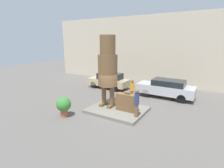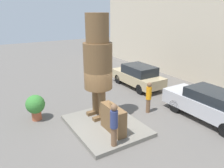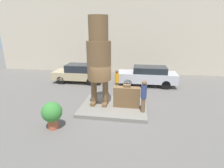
# 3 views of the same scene
# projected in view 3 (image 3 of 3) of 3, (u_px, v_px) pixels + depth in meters

# --- Properties ---
(ground_plane) EXTENTS (60.00, 60.00, 0.00)m
(ground_plane) POSITION_uv_depth(u_px,v_px,m) (114.00, 108.00, 10.14)
(ground_plane) COLOR #605B56
(pedestal) EXTENTS (3.74, 2.99, 0.19)m
(pedestal) POSITION_uv_depth(u_px,v_px,m) (114.00, 107.00, 10.11)
(pedestal) COLOR slate
(pedestal) RESTS_ON ground_plane
(building_backdrop) EXTENTS (28.00, 0.60, 7.40)m
(building_backdrop) POSITION_uv_depth(u_px,v_px,m) (127.00, 36.00, 17.56)
(building_backdrop) COLOR beige
(building_backdrop) RESTS_ON ground_plane
(statue_figure) EXTENTS (1.32, 1.32, 4.89)m
(statue_figure) POSITION_uv_depth(u_px,v_px,m) (99.00, 55.00, 9.45)
(statue_figure) COLOR brown
(statue_figure) RESTS_ON pedestal
(giant_suitcase) EXTENTS (1.47, 0.43, 1.33)m
(giant_suitcase) POSITION_uv_depth(u_px,v_px,m) (127.00, 97.00, 9.76)
(giant_suitcase) COLOR brown
(giant_suitcase) RESTS_ON pedestal
(tourist) EXTENTS (0.30, 0.30, 1.75)m
(tourist) POSITION_uv_depth(u_px,v_px,m) (144.00, 95.00, 9.01)
(tourist) COLOR brown
(tourist) RESTS_ON pedestal
(parked_car_tan) EXTENTS (4.14, 1.72, 1.56)m
(parked_car_tan) POSITION_uv_depth(u_px,v_px,m) (79.00, 73.00, 14.93)
(parked_car_tan) COLOR tan
(parked_car_tan) RESTS_ON ground_plane
(parked_car_silver) EXTENTS (4.68, 1.72, 1.56)m
(parked_car_silver) POSITION_uv_depth(u_px,v_px,m) (147.00, 75.00, 14.04)
(parked_car_silver) COLOR #B7B7BC
(parked_car_silver) RESTS_ON ground_plane
(planter_pot) EXTENTS (0.92, 0.92, 1.29)m
(planter_pot) POSITION_uv_depth(u_px,v_px,m) (52.00, 113.00, 7.88)
(planter_pot) COLOR #AD5638
(planter_pot) RESTS_ON ground_plane
(worker_hivis) EXTENTS (0.29, 0.29, 1.68)m
(worker_hivis) POSITION_uv_depth(u_px,v_px,m) (117.00, 80.00, 12.44)
(worker_hivis) COLOR brown
(worker_hivis) RESTS_ON ground_plane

